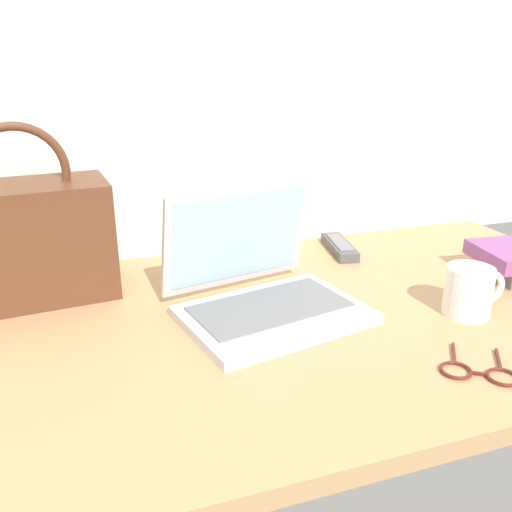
{
  "coord_description": "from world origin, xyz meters",
  "views": [
    {
      "loc": [
        -0.24,
        -0.8,
        0.47
      ],
      "look_at": [
        0.03,
        0.0,
        0.15
      ],
      "focal_mm": 37.85,
      "sensor_mm": 36.0,
      "label": 1
    }
  ],
  "objects": [
    {
      "name": "coffee_mug",
      "position": [
        0.4,
        -0.1,
        0.08
      ],
      "size": [
        0.12,
        0.08,
        0.09
      ],
      "color": "white",
      "rests_on": "desk"
    },
    {
      "name": "remote_control_near",
      "position": [
        0.33,
        0.27,
        0.04
      ],
      "size": [
        0.07,
        0.17,
        0.02
      ],
      "color": "#4C4C51",
      "rests_on": "desk"
    },
    {
      "name": "laptop",
      "position": [
        0.05,
        0.04,
        0.08
      ],
      "size": [
        0.35,
        0.32,
        0.21
      ],
      "color": "silver",
      "rests_on": "desk"
    },
    {
      "name": "handbag",
      "position": [
        -0.34,
        0.23,
        0.15
      ],
      "size": [
        0.31,
        0.19,
        0.33
      ],
      "color": "#59331E",
      "rests_on": "desk"
    },
    {
      "name": "desk",
      "position": [
        0.0,
        0.0,
        0.01
      ],
      "size": [
        1.6,
        0.76,
        0.03
      ],
      "color": "tan",
      "rests_on": "ground"
    },
    {
      "name": "eyeglasses",
      "position": [
        0.28,
        -0.27,
        0.03
      ],
      "size": [
        0.13,
        0.14,
        0.01
      ],
      "color": "#591E19",
      "rests_on": "desk"
    }
  ]
}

